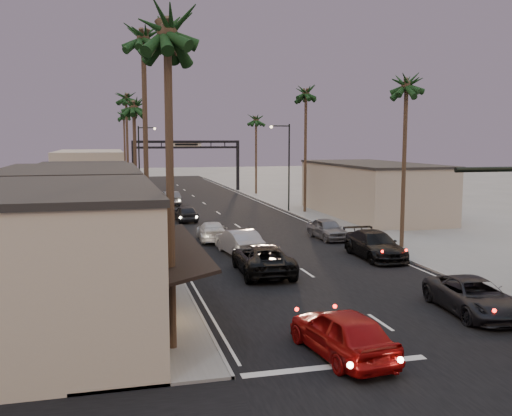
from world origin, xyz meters
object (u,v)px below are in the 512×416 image
oncoming_silver (239,242)px  palm_lb (143,31)px  curbside_black (375,245)px  palm_far (124,112)px  streetlight_left (141,157)px  oncoming_pickup (263,259)px  palm_rb (306,89)px  palm_la (167,20)px  palm_ld (126,94)px  oncoming_red (342,332)px  arch (187,153)px  palm_rc (256,117)px  curbside_near (474,296)px  palm_ra (407,79)px  streetlight_right (286,160)px  palm_lc (134,101)px

oncoming_silver → palm_lb: bearing=19.4°
curbside_black → palm_far: bearing=104.6°
streetlight_left → oncoming_pickup: size_ratio=1.49×
palm_rb → palm_la: bearing=-116.2°
palm_ld → oncoming_red: 49.69m
arch → palm_far: size_ratio=1.15×
palm_rb → palm_rc: size_ratio=1.16×
arch → palm_ld: size_ratio=1.07×
arch → palm_lb: size_ratio=1.00×
palm_lb → oncoming_red: size_ratio=3.01×
streetlight_left → palm_la: 49.41m
curbside_black → oncoming_silver: bearing=158.9°
palm_far → curbside_near: palm_far is taller
palm_ld → palm_ra: palm_ld is taller
streetlight_left → streetlight_right: bearing=-43.2°
palm_la → palm_lc: size_ratio=1.08×
arch → oncoming_silver: (-2.58, -45.02, -4.70)m
palm_lc → palm_ra: palm_ra is taller
palm_far → streetlight_right: bearing=-65.2°
palm_rb → palm_far: size_ratio=1.08×
palm_lb → palm_ld: size_ratio=1.07×
oncoming_pickup → curbside_black: (7.95, 2.26, 0.01)m
palm_lb → palm_far: size_ratio=1.15×
palm_la → arch: bearing=82.0°
palm_lb → oncoming_red: bearing=-69.5°
palm_ra → palm_far: 56.58m
oncoming_red → oncoming_pickup: (0.52, 12.48, -0.02)m
palm_la → curbside_near: (13.05, 1.13, -10.69)m
palm_far → palm_rb: bearing=-63.6°
curbside_black → palm_rb: bearing=82.8°
streetlight_left → palm_ld: 7.88m
palm_ld → palm_rc: (17.20, 9.00, -1.95)m
streetlight_left → oncoming_pickup: (4.46, -38.52, -4.49)m
palm_la → palm_lb: (-0.00, 13.00, 1.94)m
palm_la → oncoming_silver: (6.02, 15.98, -10.61)m
streetlight_right → palm_rb: size_ratio=0.63×
streetlight_right → palm_rc: palm_rc is taller
palm_rc → oncoming_pickup: (-11.06, -44.52, -9.63)m
palm_la → palm_ra: same height
arch → palm_ra: (8.60, -46.00, 5.91)m
palm_lc → curbside_near: palm_lc is taller
oncoming_pickup → palm_far: bearing=-81.5°
palm_lc → oncoming_pickup: (6.14, -16.52, -9.63)m
palm_la → palm_ld: palm_ld is taller
curbside_black → palm_la: bearing=-137.1°
palm_ld → oncoming_red: palm_ld is taller
curbside_black → palm_lc: bearing=135.4°
oncoming_pickup → palm_rc: bearing=-101.1°
palm_ra → palm_rc: bearing=90.0°
curbside_black → palm_ra: bearing=36.8°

